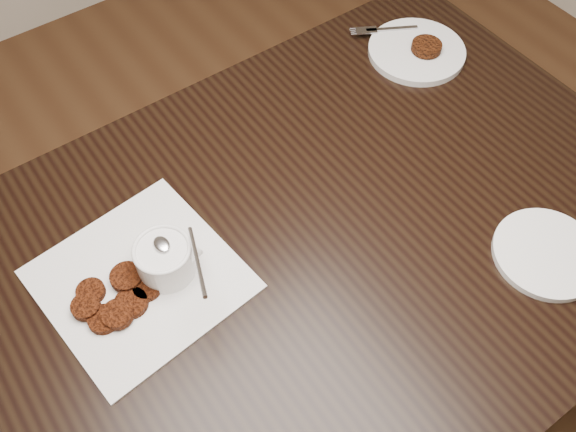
{
  "coord_description": "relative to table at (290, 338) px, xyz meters",
  "views": [
    {
      "loc": [
        -0.34,
        -0.42,
        1.72
      ],
      "look_at": [
        0.04,
        0.11,
        0.8
      ],
      "focal_mm": 38.95,
      "sensor_mm": 36.0,
      "label": 1
    }
  ],
  "objects": [
    {
      "name": "table",
      "position": [
        0.0,
        0.0,
        0.0
      ],
      "size": [
        1.52,
        0.98,
        0.75
      ],
      "primitive_type": "cube",
      "color": "black",
      "rests_on": "floor"
    },
    {
      "name": "plate_with_patty",
      "position": [
        0.56,
        0.27,
        0.39
      ],
      "size": [
        0.31,
        0.31,
        0.03
      ],
      "primitive_type": null,
      "rotation": [
        0.0,
        0.0,
        -0.52
      ],
      "color": "silver",
      "rests_on": "table"
    },
    {
      "name": "floor",
      "position": [
        -0.02,
        -0.07,
        -0.38
      ],
      "size": [
        4.0,
        4.0,
        0.0
      ],
      "primitive_type": "plane",
      "color": "#55351D",
      "rests_on": "ground"
    },
    {
      "name": "patty_cluster",
      "position": [
        -0.31,
        0.09,
        0.39
      ],
      "size": [
        0.25,
        0.25,
        0.02
      ],
      "primitive_type": null,
      "rotation": [
        0.0,
        0.0,
        0.4
      ],
      "color": "#63250D",
      "rests_on": "napkin"
    },
    {
      "name": "sauce_ramekin",
      "position": [
        -0.2,
        0.1,
        0.45
      ],
      "size": [
        0.17,
        0.17,
        0.14
      ],
      "primitive_type": null,
      "rotation": [
        0.0,
        0.0,
        -0.37
      ],
      "color": "white",
      "rests_on": "napkin"
    },
    {
      "name": "plate_empty",
      "position": [
        0.38,
        -0.28,
        0.38
      ],
      "size": [
        0.2,
        0.2,
        0.01
      ],
      "primitive_type": "cylinder",
      "rotation": [
        0.0,
        0.0,
        0.02
      ],
      "color": "white",
      "rests_on": "table"
    },
    {
      "name": "napkin",
      "position": [
        -0.25,
        0.11,
        0.38
      ],
      "size": [
        0.35,
        0.35,
        0.0
      ],
      "primitive_type": "cube",
      "rotation": [
        0.0,
        0.0,
        0.1
      ],
      "color": "white",
      "rests_on": "table"
    }
  ]
}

